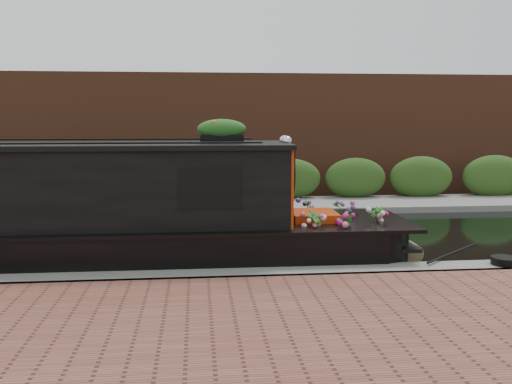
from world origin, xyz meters
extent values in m
plane|color=black|center=(0.00, 0.00, 0.00)|extent=(80.00, 80.00, 0.00)
cube|color=slate|center=(0.00, -3.30, 0.00)|extent=(40.00, 0.60, 0.50)
cube|color=slate|center=(0.00, 4.20, 0.00)|extent=(40.00, 2.40, 0.34)
cube|color=#2A4B19|center=(0.00, 5.10, 0.00)|extent=(40.00, 1.10, 2.80)
cube|color=brown|center=(0.00, 7.20, 0.00)|extent=(40.00, 1.00, 8.00)
cube|color=black|center=(-3.49, -2.02, 1.41)|extent=(9.12, 1.80, 1.34)
cube|color=black|center=(-3.49, -2.02, 2.12)|extent=(9.27, 1.95, 0.08)
cube|color=#B53107|center=(1.10, -2.02, 1.41)|extent=(0.07, 1.73, 1.34)
cube|color=black|center=(-0.22, -2.90, 1.48)|extent=(0.89, 0.04, 0.54)
cube|color=#B53107|center=(1.61, -2.02, 0.69)|extent=(0.80, 0.90, 0.49)
sphere|color=silver|center=(1.11, -2.16, 2.19)|extent=(0.18, 0.18, 0.18)
sphere|color=silver|center=(1.11, -1.88, 2.19)|extent=(0.18, 0.18, 0.18)
cube|color=black|center=(0.01, -2.02, 2.23)|extent=(0.74, 0.23, 0.14)
ellipsoid|color=#D15917|center=(0.01, -2.02, 2.41)|extent=(0.81, 0.25, 0.24)
imported|color=#286220|center=(1.50, -2.66, 0.77)|extent=(0.41, 0.41, 0.65)
imported|color=#286220|center=(2.00, -2.68, 0.72)|extent=(0.28, 0.33, 0.55)
imported|color=#286220|center=(2.33, -1.54, 0.72)|extent=(0.60, 0.56, 0.56)
imported|color=#286220|center=(2.70, -2.21, 0.75)|extent=(0.45, 0.45, 0.60)
imported|color=#286220|center=(1.66, -1.26, 0.77)|extent=(0.33, 0.40, 0.66)
cylinder|color=olive|center=(3.40, -2.02, 0.17)|extent=(0.35, 0.41, 0.35)
cylinder|color=black|center=(4.47, -3.32, 0.31)|extent=(0.43, 0.43, 0.12)
camera|label=1|loc=(-0.42, -11.74, 2.59)|focal=40.00mm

